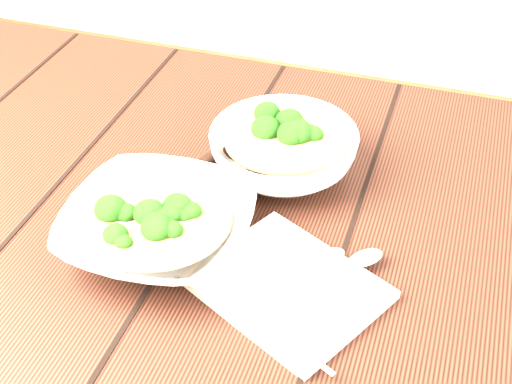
{
  "coord_description": "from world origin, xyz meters",
  "views": [
    {
      "loc": [
        0.27,
        -0.66,
        1.35
      ],
      "look_at": [
        0.06,
        -0.01,
        0.8
      ],
      "focal_mm": 50.0,
      "sensor_mm": 36.0,
      "label": 1
    }
  ],
  "objects_px": {
    "soup_bowl_front": "(158,227)",
    "soup_bowl_back": "(283,150)",
    "table": "(215,275)",
    "trivet": "(229,172)",
    "napkin": "(288,287)"
  },
  "relations": [
    {
      "from": "table",
      "to": "soup_bowl_back",
      "type": "bearing_deg",
      "value": 60.17
    },
    {
      "from": "soup_bowl_back",
      "to": "trivet",
      "type": "height_order",
      "value": "soup_bowl_back"
    },
    {
      "from": "soup_bowl_front",
      "to": "trivet",
      "type": "xyz_separation_m",
      "value": [
        0.04,
        0.15,
        -0.02
      ]
    },
    {
      "from": "soup_bowl_back",
      "to": "napkin",
      "type": "xyz_separation_m",
      "value": [
        0.07,
        -0.22,
        -0.03
      ]
    },
    {
      "from": "trivet",
      "to": "napkin",
      "type": "relative_size",
      "value": 0.55
    },
    {
      "from": "soup_bowl_back",
      "to": "napkin",
      "type": "height_order",
      "value": "soup_bowl_back"
    },
    {
      "from": "table",
      "to": "napkin",
      "type": "xyz_separation_m",
      "value": [
        0.13,
        -0.11,
        0.13
      ]
    },
    {
      "from": "table",
      "to": "soup_bowl_front",
      "type": "height_order",
      "value": "soup_bowl_front"
    },
    {
      "from": "soup_bowl_front",
      "to": "soup_bowl_back",
      "type": "relative_size",
      "value": 0.95
    },
    {
      "from": "table",
      "to": "napkin",
      "type": "distance_m",
      "value": 0.21
    },
    {
      "from": "soup_bowl_front",
      "to": "soup_bowl_back",
      "type": "xyz_separation_m",
      "value": [
        0.1,
        0.19,
        0.0
      ]
    },
    {
      "from": "table",
      "to": "trivet",
      "type": "xyz_separation_m",
      "value": [
        -0.0,
        0.07,
        0.13
      ]
    },
    {
      "from": "trivet",
      "to": "napkin",
      "type": "xyz_separation_m",
      "value": [
        0.13,
        -0.17,
        -0.01
      ]
    },
    {
      "from": "table",
      "to": "soup_bowl_front",
      "type": "distance_m",
      "value": 0.17
    },
    {
      "from": "table",
      "to": "napkin",
      "type": "relative_size",
      "value": 6.1
    }
  ]
}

